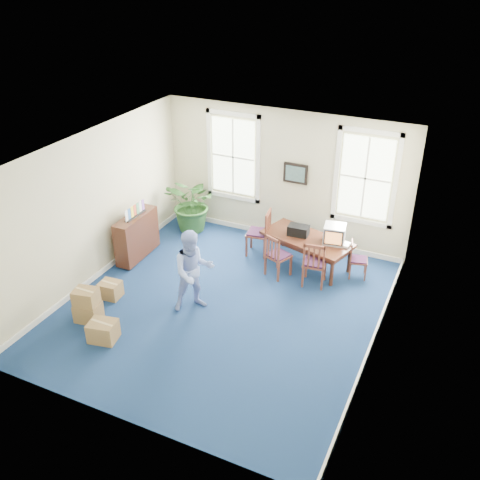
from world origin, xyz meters
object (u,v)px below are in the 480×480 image
at_px(crt_tv, 334,234).
at_px(chair_near_left, 278,255).
at_px(cardboard_boxes, 98,304).
at_px(potted_plant, 193,204).
at_px(man, 193,271).
at_px(conference_table, 306,251).
at_px(credenza, 137,237).

distance_m(crt_tv, chair_near_left, 1.29).
bearing_deg(chair_near_left, cardboard_boxes, 71.91).
bearing_deg(potted_plant, chair_near_left, -21.82).
bearing_deg(man, potted_plant, 77.34).
xyz_separation_m(crt_tv, potted_plant, (-3.69, 0.35, -0.16)).
distance_m(potted_plant, cardboard_boxes, 4.05).
relative_size(conference_table, chair_near_left, 1.98).
bearing_deg(conference_table, credenza, -143.85).
xyz_separation_m(man, credenza, (-2.16, 1.18, -0.34)).
relative_size(chair_near_left, credenza, 0.78).
relative_size(conference_table, cardboard_boxes, 1.59).
relative_size(conference_table, potted_plant, 1.38).
height_order(man, cardboard_boxes, man).
distance_m(chair_near_left, credenza, 3.28).
relative_size(credenza, potted_plant, 0.89).
bearing_deg(man, cardboard_boxes, 175.49).
relative_size(man, credenza, 1.31).
distance_m(conference_table, chair_near_left, 0.81).
bearing_deg(man, crt_tv, 8.99).
relative_size(conference_table, man, 1.18).
xyz_separation_m(conference_table, potted_plant, (-3.10, 0.40, 0.39)).
distance_m(credenza, cardboard_boxes, 2.42).
xyz_separation_m(credenza, cardboard_boxes, (0.68, -2.32, -0.15)).
distance_m(credenza, potted_plant, 1.81).
height_order(potted_plant, cardboard_boxes, potted_plant).
xyz_separation_m(crt_tv, chair_near_left, (-1.00, -0.73, -0.38)).
bearing_deg(crt_tv, man, -138.59).
xyz_separation_m(crt_tv, cardboard_boxes, (-3.53, -3.68, -0.53)).
bearing_deg(crt_tv, credenza, -171.70).
distance_m(chair_near_left, man, 2.13).
distance_m(crt_tv, cardboard_boxes, 5.13).
bearing_deg(crt_tv, potted_plant, 164.95).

